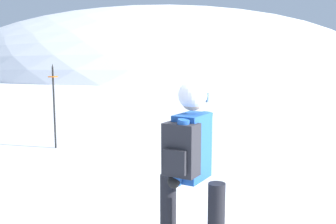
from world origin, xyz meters
TOP-DOWN VIEW (x-y plane):
  - ridge_peak_main at (4.86, 38.20)m, footprint 41.56×37.40m
  - snowboarder_main at (-0.40, -0.44)m, footprint 1.50×1.25m
  - piste_marker_near at (-2.20, 4.60)m, footprint 0.20×0.20m

SIDE VIEW (x-z plane):
  - ridge_peak_main at x=4.86m, z-range -6.45..6.45m
  - snowboarder_main at x=-0.40m, z-range 0.06..1.78m
  - piste_marker_near at x=-2.20m, z-range 0.13..1.86m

